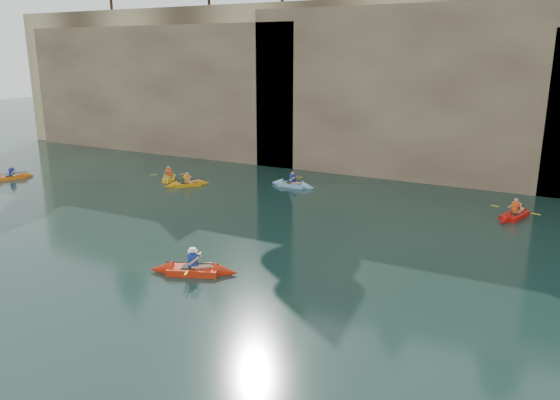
% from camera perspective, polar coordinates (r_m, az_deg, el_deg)
% --- Properties ---
extents(ground, '(160.00, 160.00, 0.00)m').
position_cam_1_polar(ground, '(18.51, -9.78, -11.14)').
color(ground, black).
rests_on(ground, ground).
extents(cliff, '(70.00, 16.00, 12.00)m').
position_cam_1_polar(cliff, '(44.22, 14.95, 11.92)').
color(cliff, tan).
rests_on(cliff, ground).
extents(cliff_slab_west, '(26.00, 2.40, 10.56)m').
position_cam_1_polar(cliff_slab_west, '(46.88, -12.50, 11.35)').
color(cliff_slab_west, '#9D835F').
rests_on(cliff_slab_west, ground).
extents(cliff_slab_center, '(24.00, 2.40, 11.40)m').
position_cam_1_polar(cliff_slab_center, '(36.59, 15.18, 10.85)').
color(cliff_slab_center, '#9D835F').
rests_on(cliff_slab_center, ground).
extents(sea_cave_west, '(4.50, 1.00, 4.00)m').
position_cam_1_polar(sea_cave_west, '(45.42, -10.87, 7.15)').
color(sea_cave_west, black).
rests_on(sea_cave_west, ground).
extents(sea_cave_center, '(3.50, 1.00, 3.20)m').
position_cam_1_polar(sea_cave_center, '(38.30, 5.75, 5.29)').
color(sea_cave_center, black).
rests_on(sea_cave_center, ground).
extents(sea_cave_east, '(5.00, 1.00, 4.50)m').
position_cam_1_polar(sea_cave_east, '(35.36, 27.23, 3.91)').
color(sea_cave_east, black).
rests_on(sea_cave_east, ground).
extents(main_kayaker, '(3.46, 2.18, 1.27)m').
position_cam_1_polar(main_kayaker, '(21.11, -9.03, -7.20)').
color(main_kayaker, red).
rests_on(main_kayaker, ground).
extents(kayaker_orange, '(2.36, 2.66, 1.10)m').
position_cam_1_polar(kayaker_orange, '(34.76, -9.65, 1.66)').
color(kayaker_orange, orange).
rests_on(kayaker_orange, ground).
extents(kayaker_red_far, '(2.41, 3.51, 1.27)m').
position_cam_1_polar(kayaker_red_far, '(30.15, 23.30, -1.44)').
color(kayaker_red_far, red).
rests_on(kayaker_red_far, ground).
extents(kayaker_yellow, '(2.26, 2.80, 1.19)m').
position_cam_1_polar(kayaker_yellow, '(36.53, -11.52, 2.25)').
color(kayaker_yellow, '#EDA513').
rests_on(kayaker_yellow, ground).
extents(kayaker_ltblue_mid, '(3.13, 2.33, 1.18)m').
position_cam_1_polar(kayaker_ltblue_mid, '(34.12, 1.31, 1.64)').
color(kayaker_ltblue_mid, '#83B4DB').
rests_on(kayaker_ltblue_mid, ground).
extents(kayaker_extra_west, '(1.97, 2.76, 1.08)m').
position_cam_1_polar(kayaker_extra_west, '(40.39, -26.20, 2.19)').
color(kayaker_extra_west, orange).
rests_on(kayaker_extra_west, ground).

